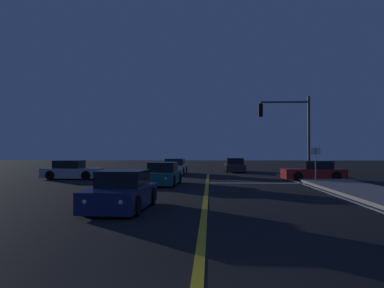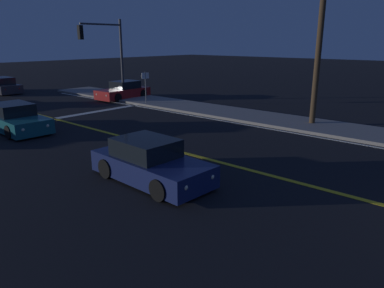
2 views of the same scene
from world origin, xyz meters
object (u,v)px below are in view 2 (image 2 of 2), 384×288
Objects in this scene: utility_pole_right at (322,13)px; car_side_waiting_teal at (15,119)px; car_parked_curb_navy at (150,163)px; traffic_signal_near_right at (107,48)px; car_distant_tail_red at (124,91)px; street_sign_corner at (145,83)px; car_following_oncoming_charcoal at (1,86)px.

car_side_waiting_teal is at bearing 135.17° from utility_pole_right.
car_parked_curb_navy is 0.73× the size of traffic_signal_near_right.
car_distant_tail_red is 1.88× the size of street_sign_corner.
street_sign_corner is (0.92, -2.80, -2.29)m from traffic_signal_near_right.
car_distant_tail_red is at bearing -123.68° from car_parked_curb_navy.
car_side_waiting_teal is 2.02× the size of street_sign_corner.
car_distant_tail_red is 0.91× the size of car_following_oncoming_charcoal.
car_side_waiting_teal is at bearing -175.63° from street_sign_corner.
car_parked_curb_navy is (-10.26, -14.04, -0.00)m from car_distant_tail_red.
utility_pole_right reaches higher than street_sign_corner.
car_side_waiting_teal is 0.42× the size of utility_pole_right.
utility_pole_right is (10.67, -10.61, 5.00)m from car_side_waiting_teal.
traffic_signal_near_right is at bearing 106.33° from car_distant_tail_red.
car_distant_tail_red and car_following_oncoming_charcoal have the same top height.
traffic_signal_near_right is at bearing 108.22° from street_sign_corner.
car_side_waiting_teal and car_parked_curb_navy have the same top height.
street_sign_corner is (9.47, 10.65, 0.94)m from car_parked_curb_navy.
car_parked_curb_navy is at bearing 57.55° from traffic_signal_near_right.
car_parked_curb_navy is at bearing 91.42° from car_side_waiting_teal.
traffic_signal_near_right reaches higher than street_sign_corner.
car_side_waiting_teal is at bearing -109.82° from car_following_oncoming_charcoal.
street_sign_corner reaches higher than car_parked_curb_navy.
traffic_signal_near_right reaches higher than car_distant_tail_red.
traffic_signal_near_right is (8.35, 3.51, 3.23)m from car_side_waiting_teal.
car_distant_tail_red and car_parked_curb_navy have the same top height.
car_following_oncoming_charcoal is at bearing 22.28° from car_distant_tail_red.
car_side_waiting_teal is 15.37m from car_following_oncoming_charcoal.
car_following_oncoming_charcoal is 11.84m from traffic_signal_near_right.
street_sign_corner is at bearing -173.04° from car_side_waiting_teal.
traffic_signal_near_right is at bearing -119.97° from car_parked_curb_navy.
car_side_waiting_teal is 10.86m from car_distant_tail_red.
car_distant_tail_red is at bearing 76.94° from street_sign_corner.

